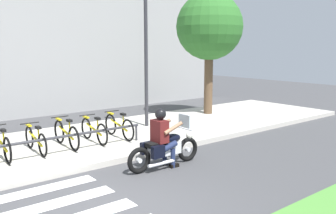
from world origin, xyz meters
The scene contains 14 objects.
ground_plane centered at (0.00, 0.00, 0.00)m, with size 48.00×48.00×0.00m, color #424244.
sidewalk centered at (0.00, 4.24, 0.07)m, with size 24.00×4.40×0.15m, color #B7B2A8.
crosswalk_stripe_3 centered at (-0.81, 0.80, 0.00)m, with size 2.80×0.40×0.01m, color white.
crosswalk_stripe_4 centered at (-0.81, 1.60, 0.00)m, with size 2.80×0.40×0.01m, color white.
motorcycle centered at (2.28, 1.18, 0.45)m, with size 2.06×0.62×1.20m.
rider centered at (2.20, 1.18, 0.81)m, with size 0.62×0.53×1.42m.
bicycle_2 centered at (-0.70, 3.76, 0.50)m, with size 0.48×1.72×0.77m.
bicycle_3 centered at (0.11, 3.76, 0.48)m, with size 0.48×1.62×0.72m.
bicycle_4 centered at (0.92, 3.76, 0.51)m, with size 0.48×1.66×0.79m.
bicycle_5 centered at (1.74, 3.76, 0.50)m, with size 0.48×1.60×0.75m.
bicycle_6 centered at (2.55, 3.76, 0.50)m, with size 0.48×1.65×0.78m.
bike_rack centered at (0.11, 3.21, 0.58)m, with size 5.49×0.07×0.49m.
street_lamp centered at (4.16, 4.64, 2.79)m, with size 0.28×0.28×4.64m.
tree_near_rack centered at (7.49, 5.04, 3.58)m, with size 2.63×2.63×4.94m.
Camera 1 is at (-2.76, -5.30, 2.79)m, focal length 38.53 mm.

